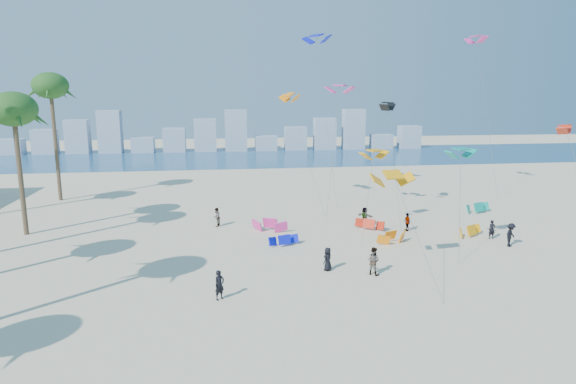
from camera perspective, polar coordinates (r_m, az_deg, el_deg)
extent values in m
plane|color=beige|center=(23.99, -1.92, -18.56)|extent=(220.00, 220.00, 0.00)
plane|color=navy|center=(93.47, -6.59, 4.00)|extent=(220.00, 220.00, 0.00)
imported|color=black|center=(29.81, -7.87, -10.53)|extent=(0.78, 0.73, 1.79)
imported|color=gray|center=(33.85, 9.75, -7.78)|extent=(1.15, 1.15, 1.88)
imported|color=black|center=(34.23, 4.58, -7.67)|extent=(0.91, 0.93, 1.61)
imported|color=gray|center=(44.78, 13.50, -3.37)|extent=(0.52, 0.98, 1.59)
imported|color=black|center=(42.89, 24.17, -4.52)|extent=(1.39, 1.30, 1.89)
imported|color=gray|center=(45.55, 8.78, -2.82)|extent=(1.47, 1.55, 1.75)
imported|color=black|center=(44.53, 22.35, -4.01)|extent=(0.58, 0.39, 1.59)
imported|color=gray|center=(45.39, -8.20, -2.88)|extent=(0.87, 0.99, 1.71)
cylinder|color=#595959|center=(41.44, 9.15, -0.55)|extent=(2.70, 5.72, 7.00)
cylinder|color=#595959|center=(46.00, 5.16, 4.26)|extent=(1.73, 2.63, 12.56)
cylinder|color=#595959|center=(37.78, 19.11, -1.50)|extent=(0.99, 2.69, 7.91)
cylinder|color=#595959|center=(50.12, 2.13, 4.37)|extent=(2.85, 5.88, 11.68)
cylinder|color=#595959|center=(46.65, 12.08, 3.16)|extent=(0.24, 5.48, 10.98)
cylinder|color=#595959|center=(53.60, 4.45, 8.21)|extent=(1.27, 5.99, 18.01)
cylinder|color=#595959|center=(31.43, 14.59, -4.86)|extent=(1.53, 5.17, 6.76)
cylinder|color=#595959|center=(60.16, 21.89, 7.78)|extent=(2.45, 3.21, 18.01)
cylinder|color=brown|center=(47.17, -28.37, 1.91)|extent=(0.40, 0.40, 10.61)
ellipsoid|color=#21541D|center=(46.72, -28.99, 8.33)|extent=(3.80, 3.80, 2.85)
cylinder|color=brown|center=(60.63, -25.10, 5.00)|extent=(0.40, 0.40, 12.63)
ellipsoid|color=#21541D|center=(60.37, -25.61, 10.95)|extent=(3.80, 3.80, 2.85)
cube|color=#9EADBF|center=(110.65, -29.12, 4.56)|extent=(4.40, 3.00, 3.00)
cube|color=#9EADBF|center=(108.48, -26.11, 5.21)|extent=(4.40, 3.00, 4.80)
cube|color=#9EADBF|center=(106.64, -22.97, 5.87)|extent=(4.40, 3.00, 6.60)
cube|color=#9EADBF|center=(105.15, -19.73, 6.53)|extent=(4.40, 3.00, 8.40)
cube|color=#9EADBF|center=(104.30, -16.28, 5.21)|extent=(4.40, 3.00, 3.00)
cube|color=#9EADBF|center=(103.50, -12.90, 5.84)|extent=(4.40, 3.00, 4.80)
cube|color=#9EADBF|center=(103.08, -9.46, 6.45)|extent=(4.40, 3.00, 6.60)
cube|color=#9EADBF|center=(103.03, -6.01, 7.04)|extent=(4.40, 3.00, 8.40)
cube|color=#9EADBF|center=(103.66, -2.53, 5.62)|extent=(4.40, 3.00, 3.00)
cube|color=#9EADBF|center=(104.34, 0.87, 6.17)|extent=(4.40, 3.00, 4.80)
cube|color=#9EADBF|center=(105.39, 4.23, 6.68)|extent=(4.40, 3.00, 6.60)
cube|color=#9EADBF|center=(106.79, 7.52, 7.16)|extent=(4.40, 3.00, 8.40)
cube|color=#9EADBF|center=(108.83, 10.65, 5.71)|extent=(4.40, 3.00, 3.00)
cube|color=#9EADBF|center=(110.87, 13.72, 6.16)|extent=(4.40, 3.00, 4.80)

